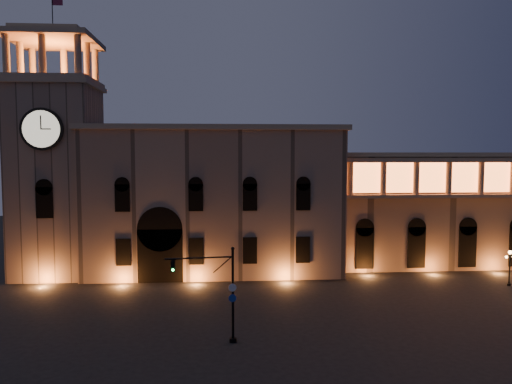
{
  "coord_description": "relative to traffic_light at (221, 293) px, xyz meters",
  "views": [
    {
      "loc": [
        -1.2,
        -39.28,
        14.26
      ],
      "look_at": [
        2.68,
        16.0,
        10.08
      ],
      "focal_mm": 35.0,
      "sensor_mm": 36.0,
      "label": 1
    }
  ],
  "objects": [
    {
      "name": "street_lamp_near",
      "position": [
        31.24,
        14.29,
        -1.53
      ],
      "size": [
        1.34,
        0.43,
        3.89
      ],
      "rotation": [
        0.0,
        0.0,
        0.16
      ],
      "color": "black",
      "rests_on": "ground"
    },
    {
      "name": "colonnade_wing",
      "position": [
        33.24,
        26.26,
        3.48
      ],
      "size": [
        40.6,
        11.5,
        14.5
      ],
      "color": "#866A55",
      "rests_on": "ground"
    },
    {
      "name": "clock_tower",
      "position": [
        -19.26,
        23.32,
        8.65
      ],
      "size": [
        9.8,
        9.8,
        32.4
      ],
      "color": "#8B6F5B",
      "rests_on": "ground"
    },
    {
      "name": "ground",
      "position": [
        1.24,
        2.34,
        -3.85
      ],
      "size": [
        160.0,
        160.0,
        0.0
      ],
      "primitive_type": "plane",
      "color": "black",
      "rests_on": "ground"
    },
    {
      "name": "government_building",
      "position": [
        -0.83,
        24.27,
        4.92
      ],
      "size": [
        30.8,
        12.8,
        17.6
      ],
      "color": "#8B6F5B",
      "rests_on": "ground"
    },
    {
      "name": "traffic_light",
      "position": [
        0.0,
        0.0,
        0.0
      ],
      "size": [
        5.33,
        0.97,
        7.33
      ],
      "rotation": [
        0.0,
        0.0,
        0.11
      ],
      "color": "black",
      "rests_on": "ground"
    }
  ]
}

